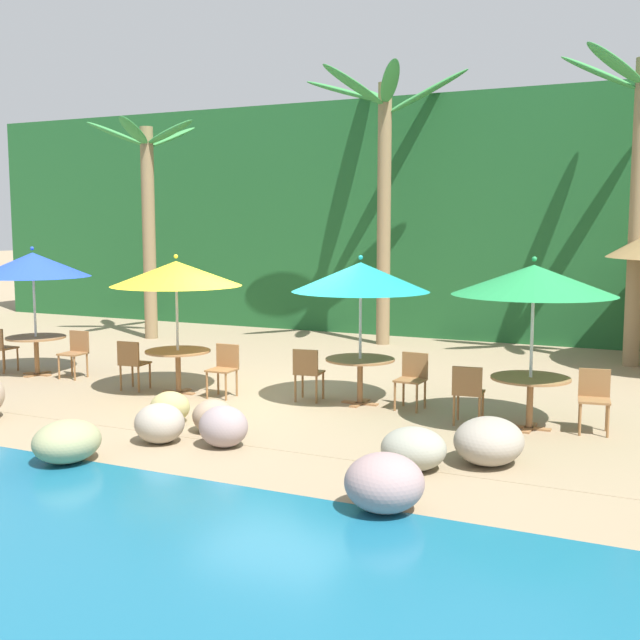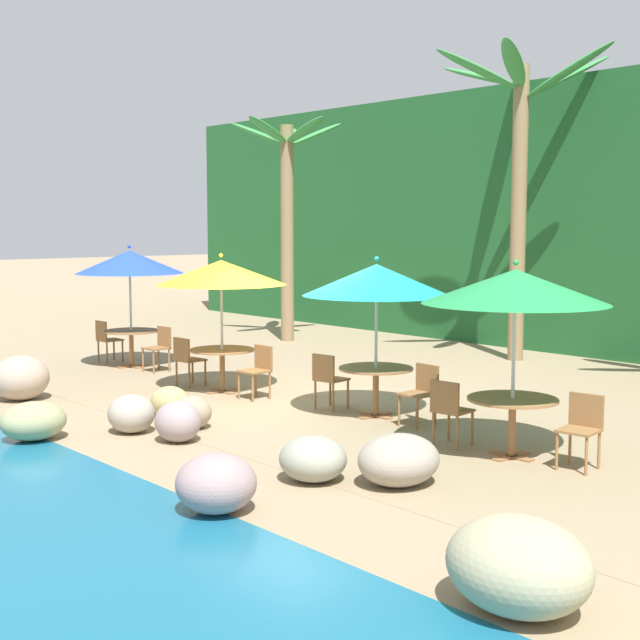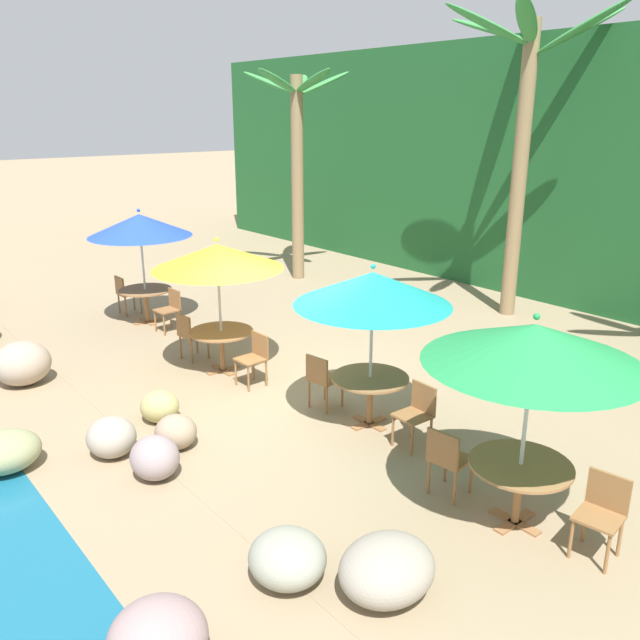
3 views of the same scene
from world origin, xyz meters
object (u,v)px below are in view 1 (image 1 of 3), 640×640
Objects in this scene: umbrella_teal at (361,277)px; palm_tree_second at (384,159)px; chair_yellow_seaward at (224,366)px; chair_teal_inland at (308,370)px; chair_blue_inland at (0,346)px; umbrella_yellow at (176,274)px; palm_tree_third at (640,155)px; chair_green_seaward at (594,396)px; umbrella_blue at (33,265)px; chair_blue_seaward at (76,350)px; dining_table_blue at (36,343)px; chair_yellow_inland at (132,361)px; chair_teal_seaward at (412,376)px; dining_table_teal at (360,366)px; dining_table_yellow at (178,358)px; dining_table_green at (530,386)px; umbrella_green at (534,280)px; palm_tree_nearest at (148,197)px; chair_green_inland at (468,390)px.

umbrella_teal is 0.37× the size of palm_tree_second.
chair_yellow_seaward is 1.00× the size of chair_teal_inland.
umbrella_yellow is (4.24, -0.10, 1.52)m from chair_blue_inland.
chair_green_seaward is at bearing -90.44° from palm_tree_third.
umbrella_blue is 1.80m from chair_blue_seaward.
chair_yellow_inland reaches higher than dining_table_blue.
chair_green_seaward is (10.05, 0.18, -0.10)m from dining_table_blue.
umbrella_teal reaches higher than chair_teal_seaward.
dining_table_blue is at bearing -176.73° from dining_table_teal.
chair_blue_inland is at bearing 178.65° from umbrella_yellow.
chair_yellow_seaward is at bearing -177.48° from chair_green_seaward.
chair_teal_seaward is 0.14× the size of palm_tree_second.
palm_tree_second is at bearing 100.21° from chair_teal_inland.
dining_table_yellow is at bearing 0.00° from umbrella_yellow.
chair_blue_inland is 3.41m from chair_yellow_inland.
dining_table_green is at bearing -13.94° from chair_teal_seaward.
dining_table_teal is (3.09, 0.57, 0.00)m from dining_table_yellow.
chair_blue_inland is at bearing -179.65° from dining_table_green.
chair_blue_inland is 0.14× the size of palm_tree_third.
umbrella_blue reaches higher than dining_table_green.
chair_yellow_inland is 3.15m from chair_teal_inland.
palm_tree_third is (7.54, 6.29, 3.68)m from chair_yellow_inland.
chair_blue_inland is at bearing 175.53° from chair_yellow_inland.
chair_green_seaward is at bearing 0.24° from chair_blue_seaward.
chair_yellow_inland is (-0.84, -0.17, -1.52)m from umbrella_yellow.
umbrella_yellow is at bearing -137.60° from palm_tree_third.
umbrella_green is at bearing 90.00° from dining_table_green.
palm_tree_nearest is at bearing 144.73° from chair_teal_inland.
chair_teal_inland is at bearing 9.18° from dining_table_yellow.
chair_blue_seaward reaches higher than dining_table_yellow.
chair_green_inland is at bearing -31.97° from chair_teal_seaward.
palm_tree_third reaches higher than dining_table_green.
chair_yellow_inland is at bearing -170.55° from chair_teal_seaward.
dining_table_blue is at bearing -179.00° from chair_green_seaward.
umbrella_blue is 0.39× the size of palm_tree_third.
umbrella_green is (5.83, 0.16, 1.48)m from dining_table_yellow.
chair_teal_inland is (6.50, 0.27, 0.00)m from chair_blue_inland.
umbrella_blue is 2.80× the size of chair_teal_seaward.
palm_tree_second is at bearing 107.81° from umbrella_teal.
dining_table_green is 0.21× the size of palm_tree_nearest.
umbrella_blue is at bearing -124.73° from palm_tree_second.
dining_table_blue is at bearing 171.87° from chair_yellow_inland.
palm_tree_third is at bearing 39.81° from chair_yellow_inland.
umbrella_green is (9.23, -0.04, 1.48)m from dining_table_blue.
umbrella_teal is 1.42m from dining_table_teal.
dining_table_green is (0.00, -0.00, -1.48)m from umbrella_green.
chair_yellow_seaward is (5.09, 0.02, 0.00)m from chair_blue_inland.
palm_tree_nearest is (-10.31, 4.97, 2.89)m from dining_table_green.
dining_table_blue is 0.86m from chair_blue_seaward.
umbrella_yellow is at bearing -171.99° from chair_yellow_seaward.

